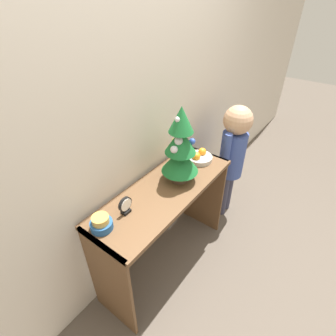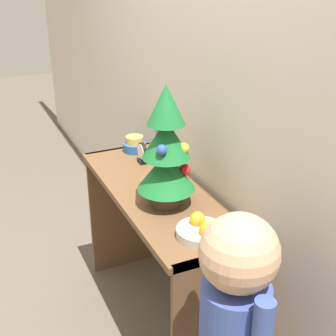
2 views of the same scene
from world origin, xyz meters
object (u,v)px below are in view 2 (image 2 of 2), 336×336
at_px(desk_clock, 142,153).
at_px(singing_bowl, 135,145).
at_px(mini_tree, 166,150).
at_px(fruit_bowl, 201,230).
at_px(child_figure, 234,325).

bearing_deg(desk_clock, singing_bowl, 172.55).
bearing_deg(singing_bowl, mini_tree, -8.38).
xyz_separation_m(mini_tree, fruit_bowl, (0.29, 0.02, -0.23)).
xyz_separation_m(fruit_bowl, child_figure, (0.41, -0.10, -0.09)).
bearing_deg(desk_clock, child_figure, -7.70).
xyz_separation_m(fruit_bowl, singing_bowl, (-0.92, 0.08, 0.01)).
bearing_deg(fruit_bowl, child_figure, -13.94).
relative_size(singing_bowl, child_figure, 0.11).
bearing_deg(child_figure, mini_tree, 172.97).
height_order(fruit_bowl, desk_clock, desk_clock).
bearing_deg(child_figure, fruit_bowl, 166.06).
bearing_deg(mini_tree, singing_bowl, 171.62).
height_order(mini_tree, fruit_bowl, mini_tree).
relative_size(fruit_bowl, child_figure, 0.17).
distance_m(desk_clock, child_figure, 1.18).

